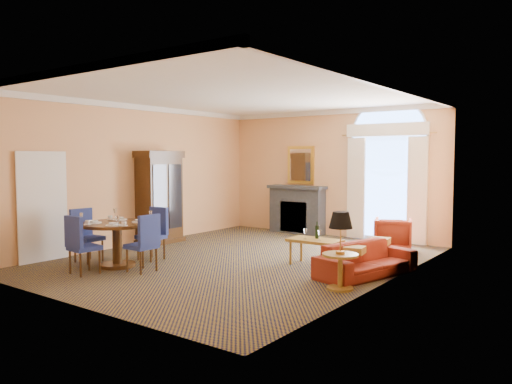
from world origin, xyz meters
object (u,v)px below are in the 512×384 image
Objects in this scene: dining_table at (117,234)px; coffee_table at (315,241)px; armoire at (159,199)px; armchair at (393,234)px; sofa at (366,259)px; side_table at (340,240)px.

dining_table reaches higher than coffee_table.
coffee_table is at bearing -0.04° from armoire.
coffee_table is at bearing 55.12° from armchair.
coffee_table is at bearing 96.18° from sofa.
armchair is 3.57m from side_table.
side_table reaches higher than armchair.
armchair is 0.80× the size of coffee_table.
sofa is (5.27, -0.18, -0.76)m from armoire.
armoire reaches higher than dining_table.
dining_table is at bearing 32.85° from armchair.
coffee_table reaches higher than armchair.
armchair is at bearing 73.66° from coffee_table.
armoire is at bearing 166.81° from side_table.
armoire is 1.85× the size of side_table.
dining_table is 5.70m from armchair.
armoire is at bearing 103.45° from sofa.
side_table is at bearing 79.10° from armchair.
dining_table is at bearing -166.07° from side_table.
dining_table is 4.14m from side_table.
sofa is 1.17m from side_table.
sofa is at bearing 27.47° from dining_table.
dining_table is 1.66× the size of armchair.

